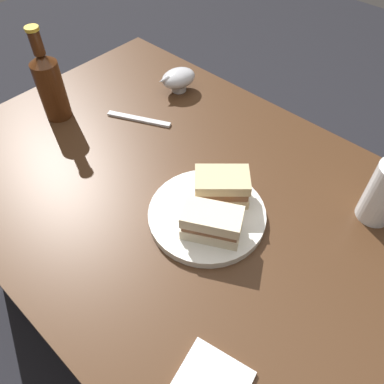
{
  "coord_description": "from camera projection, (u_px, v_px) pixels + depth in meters",
  "views": [
    {
      "loc": [
        -0.42,
        0.41,
        1.38
      ],
      "look_at": [
        -0.05,
        0.01,
        0.75
      ],
      "focal_mm": 35.67,
      "sensor_mm": 36.0,
      "label": 1
    }
  ],
  "objects": [
    {
      "name": "pint_glass",
      "position": [
        383.0,
        196.0,
        0.78
      ],
      "size": [
        0.07,
        0.07,
        0.14
      ],
      "color": "white",
      "rests_on": "dining_table"
    },
    {
      "name": "sandwich_half_right",
      "position": [
        222.0,
        187.0,
        0.81
      ],
      "size": [
        0.13,
        0.13,
        0.07
      ],
      "color": "#CCB284",
      "rests_on": "plate"
    },
    {
      "name": "potato_wedge_front",
      "position": [
        229.0,
        202.0,
        0.81
      ],
      "size": [
        0.04,
        0.05,
        0.02
      ],
      "primitive_type": "cube",
      "rotation": [
        0.0,
        0.0,
        2.1
      ],
      "color": "#B77F33",
      "rests_on": "plate"
    },
    {
      "name": "napkin",
      "position": [
        213.0,
        380.0,
        0.6
      ],
      "size": [
        0.13,
        0.11,
        0.01
      ],
      "primitive_type": "cube",
      "rotation": [
        0.0,
        0.0,
        0.21
      ],
      "color": "white",
      "rests_on": "dining_table"
    },
    {
      "name": "sandwich_half_left",
      "position": [
        212.0,
        223.0,
        0.75
      ],
      "size": [
        0.13,
        0.11,
        0.06
      ],
      "color": "beige",
      "rests_on": "plate"
    },
    {
      "name": "potato_wedge_middle",
      "position": [
        226.0,
        202.0,
        0.81
      ],
      "size": [
        0.05,
        0.04,
        0.02
      ],
      "primitive_type": "cube",
      "rotation": [
        0.0,
        0.0,
        5.68
      ],
      "color": "#AD702D",
      "rests_on": "plate"
    },
    {
      "name": "potato_wedge_back",
      "position": [
        225.0,
        206.0,
        0.8
      ],
      "size": [
        0.04,
        0.04,
        0.02
      ],
      "primitive_type": "cube",
      "rotation": [
        0.0,
        0.0,
        2.66
      ],
      "color": "#B77F33",
      "rests_on": "plate"
    },
    {
      "name": "dining_table",
      "position": [
        182.0,
        265.0,
        1.15
      ],
      "size": [
        1.18,
        0.82,
        0.72
      ],
      "primitive_type": "cube",
      "color": "#422816",
      "rests_on": "ground"
    },
    {
      "name": "fork",
      "position": [
        139.0,
        119.0,
        1.03
      ],
      "size": [
        0.17,
        0.09,
        0.01
      ],
      "primitive_type": "cube",
      "rotation": [
        0.0,
        0.0,
        3.58
      ],
      "color": "silver",
      "rests_on": "dining_table"
    },
    {
      "name": "plate",
      "position": [
        207.0,
        215.0,
        0.81
      ],
      "size": [
        0.25,
        0.25,
        0.02
      ],
      "primitive_type": "cylinder",
      "color": "silver",
      "rests_on": "dining_table"
    },
    {
      "name": "cider_bottle",
      "position": [
        50.0,
        84.0,
        0.98
      ],
      "size": [
        0.07,
        0.07,
        0.25
      ],
      "color": "#47230F",
      "rests_on": "dining_table"
    },
    {
      "name": "ground_plane",
      "position": [
        184.0,
        314.0,
        1.43
      ],
      "size": [
        6.0,
        6.0,
        0.0
      ],
      "primitive_type": "plane",
      "color": "black"
    },
    {
      "name": "gravy_boat",
      "position": [
        178.0,
        78.0,
        1.1
      ],
      "size": [
        0.1,
        0.12,
        0.07
      ],
      "color": "#B7B7BC",
      "rests_on": "dining_table"
    }
  ]
}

